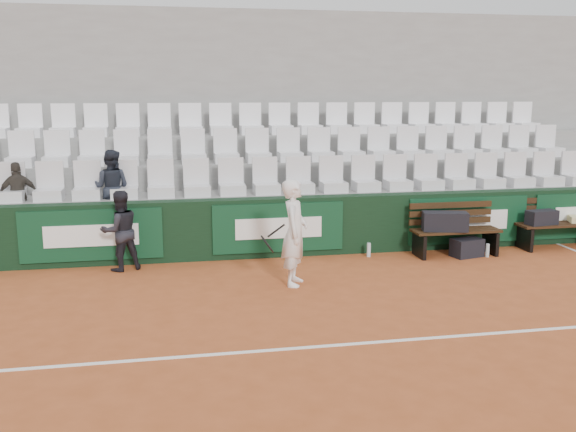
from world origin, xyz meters
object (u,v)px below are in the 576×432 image
(water_bottle_near, at_px, (369,250))
(spectator_c, at_px, (110,160))
(sports_bag_ground, at_px, (467,248))
(bench_left, at_px, (455,242))
(water_bottle_far, at_px, (487,250))
(bench_right, at_px, (558,235))
(sports_bag_left, at_px, (445,221))
(sports_bag_right, at_px, (542,217))
(tennis_player, at_px, (294,233))
(spectator_b, at_px, (16,168))
(ball_kid, at_px, (120,231))

(water_bottle_near, relative_size, spectator_c, 0.19)
(sports_bag_ground, bearing_deg, water_bottle_near, 169.43)
(bench_left, distance_m, water_bottle_far, 0.54)
(bench_left, relative_size, bench_right, 1.00)
(bench_left, relative_size, sports_bag_left, 2.03)
(bench_left, bearing_deg, spectator_c, 169.59)
(water_bottle_far, xyz_separation_m, spectator_c, (-6.19, 1.26, 1.51))
(sports_bag_right, height_order, tennis_player, tennis_player)
(bench_left, relative_size, spectator_b, 1.38)
(water_bottle_near, distance_m, spectator_b, 5.94)
(bench_right, bearing_deg, bench_left, -175.91)
(sports_bag_ground, distance_m, water_bottle_far, 0.35)
(tennis_player, bearing_deg, bench_right, 14.11)
(sports_bag_left, xyz_separation_m, sports_bag_ground, (0.39, -0.08, -0.45))
(water_bottle_far, bearing_deg, bench_left, 156.16)
(sports_bag_right, bearing_deg, bench_right, 6.61)
(sports_bag_ground, relative_size, spectator_c, 0.40)
(spectator_c, bearing_deg, bench_left, -171.67)
(bench_right, distance_m, tennis_player, 5.24)
(bench_right, relative_size, spectator_c, 1.19)
(sports_bag_left, height_order, water_bottle_near, sports_bag_left)
(bench_left, bearing_deg, tennis_player, -159.60)
(water_bottle_near, height_order, spectator_c, spectator_c)
(sports_bag_right, height_order, water_bottle_far, sports_bag_right)
(sports_bag_ground, height_order, tennis_player, tennis_player)
(sports_bag_ground, distance_m, water_bottle_near, 1.66)
(sports_bag_left, bearing_deg, spectator_b, 171.05)
(water_bottle_near, bearing_deg, water_bottle_far, -11.43)
(tennis_player, height_order, spectator_b, spectator_b)
(spectator_c, bearing_deg, sports_bag_right, -168.58)
(bench_left, xyz_separation_m, tennis_player, (-3.03, -1.13, 0.54))
(water_bottle_near, bearing_deg, bench_left, -7.02)
(bench_right, xyz_separation_m, water_bottle_far, (-1.54, -0.36, -0.11))
(bench_right, relative_size, spectator_b, 1.38)
(water_bottle_far, distance_m, ball_kid, 6.05)
(sports_bag_right, distance_m, spectator_b, 8.94)
(water_bottle_far, xyz_separation_m, tennis_player, (-3.51, -0.91, 0.65))
(water_bottle_near, relative_size, water_bottle_far, 1.03)
(spectator_b, bearing_deg, bench_left, 152.73)
(ball_kid, bearing_deg, bench_left, 156.57)
(sports_bag_left, bearing_deg, sports_bag_right, 4.53)
(water_bottle_near, bearing_deg, sports_bag_right, -1.45)
(sports_bag_right, height_order, sports_bag_ground, sports_bag_right)
(water_bottle_near, bearing_deg, sports_bag_ground, -10.57)
(bench_right, height_order, ball_kid, ball_kid)
(bench_left, xyz_separation_m, sports_bag_ground, (0.16, -0.12, -0.07))
(bench_left, relative_size, sports_bag_right, 2.76)
(bench_right, xyz_separation_m, spectator_b, (-9.21, 0.90, 1.32))
(bench_left, height_order, sports_bag_right, sports_bag_right)
(sports_bag_right, xyz_separation_m, spectator_b, (-8.84, 0.95, 0.97))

